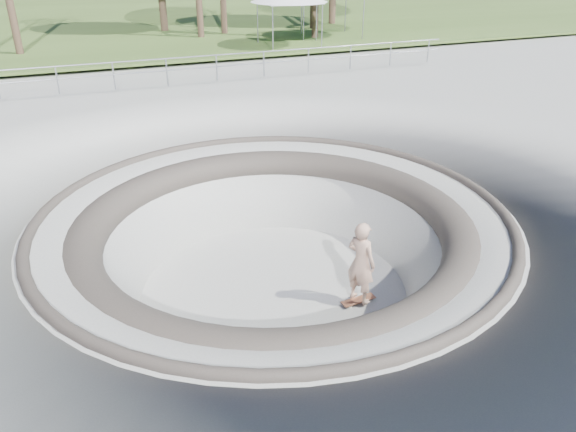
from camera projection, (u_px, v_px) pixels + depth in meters
name	position (u px, v px, depth m)	size (l,w,h in m)	color
ground	(273.00, 214.00, 12.11)	(180.00, 180.00, 0.00)	#ADAEA8
skate_bowl	(274.00, 285.00, 12.93)	(14.00, 14.00, 4.10)	#ADAEA8
grass_strip	(111.00, 17.00, 40.33)	(180.00, 36.00, 0.12)	#3C5421
distant_hills	(133.00, 58.00, 64.10)	(103.20, 45.00, 28.60)	olive
safety_railing	(167.00, 71.00, 21.80)	(25.00, 0.06, 1.03)	gray
skateboard	(359.00, 300.00, 12.40)	(0.82, 0.31, 0.08)	brown
skater	(361.00, 263.00, 11.97)	(0.69, 0.46, 1.90)	tan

